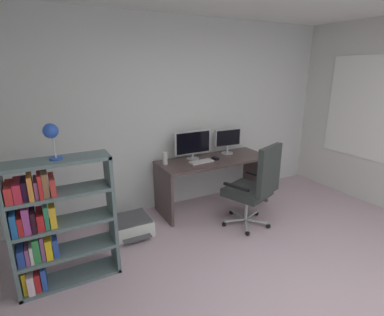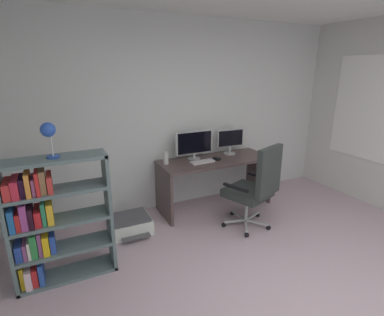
% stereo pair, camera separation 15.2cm
% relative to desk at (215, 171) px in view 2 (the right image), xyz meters
% --- Properties ---
extents(wall_back, '(4.99, 0.10, 2.67)m').
position_rel_desk_xyz_m(wall_back, '(-0.33, 0.41, 0.78)').
color(wall_back, silver).
rests_on(wall_back, ground).
extents(desk, '(1.64, 0.63, 0.73)m').
position_rel_desk_xyz_m(desk, '(0.00, 0.00, 0.00)').
color(desk, '#4F3E3D').
rests_on(desk, ground).
extents(monitor_main, '(0.56, 0.18, 0.41)m').
position_rel_desk_xyz_m(monitor_main, '(-0.27, 0.15, 0.41)').
color(monitor_main, '#B2B5B7').
rests_on(monitor_main, desk).
extents(monitor_secondary, '(0.43, 0.18, 0.38)m').
position_rel_desk_xyz_m(monitor_secondary, '(0.33, 0.15, 0.41)').
color(monitor_secondary, '#B2B5B7').
rests_on(monitor_secondary, desk).
extents(keyboard, '(0.35, 0.15, 0.02)m').
position_rel_desk_xyz_m(keyboard, '(-0.24, -0.05, 0.19)').
color(keyboard, silver).
rests_on(keyboard, desk).
extents(computer_mouse, '(0.08, 0.11, 0.03)m').
position_rel_desk_xyz_m(computer_mouse, '(0.00, -0.04, 0.20)').
color(computer_mouse, black).
rests_on(computer_mouse, desk).
extents(desktop_speaker, '(0.07, 0.07, 0.17)m').
position_rel_desk_xyz_m(desktop_speaker, '(-0.72, 0.10, 0.27)').
color(desktop_speaker, silver).
rests_on(desktop_speaker, desk).
extents(office_chair, '(0.67, 0.71, 1.12)m').
position_rel_desk_xyz_m(office_chair, '(0.13, -0.78, 0.04)').
color(office_chair, '#B7BABC').
rests_on(office_chair, ground).
extents(bookshelf, '(0.91, 0.29, 1.23)m').
position_rel_desk_xyz_m(bookshelf, '(-2.20, -0.73, 0.08)').
color(bookshelf, slate).
rests_on(bookshelf, ground).
extents(desk_lamp, '(0.13, 0.13, 0.32)m').
position_rel_desk_xyz_m(desk_lamp, '(-2.10, -0.73, 0.91)').
color(desk_lamp, '#254BB2').
rests_on(desk_lamp, bookshelf).
extents(printer, '(0.48, 0.52, 0.21)m').
position_rel_desk_xyz_m(printer, '(-1.32, -0.18, -0.45)').
color(printer, silver).
rests_on(printer, ground).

